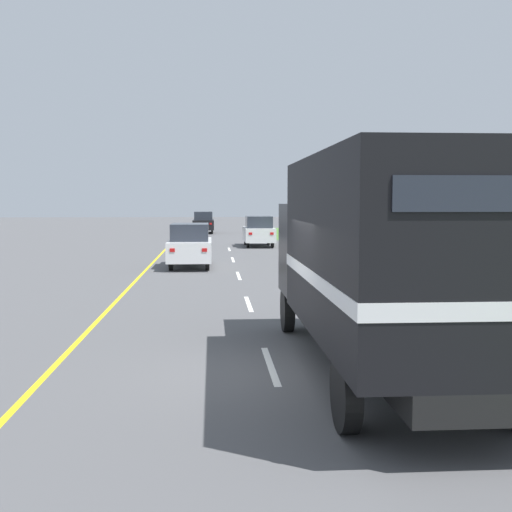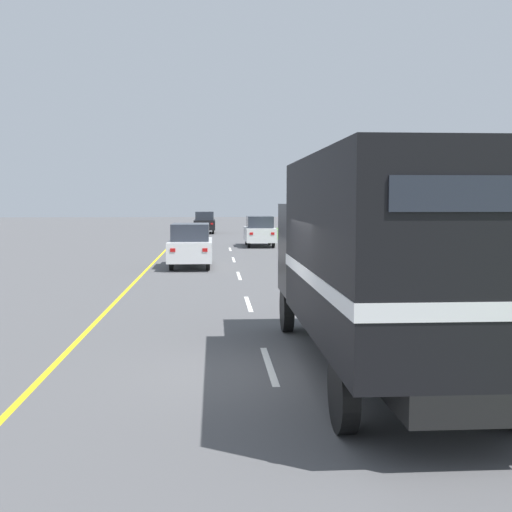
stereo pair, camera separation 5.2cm
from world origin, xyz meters
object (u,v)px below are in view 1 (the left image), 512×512
horse_trailer_truck (383,255)px  lead_car_black_ahead (204,222)px  lead_car_white_ahead (259,231)px  highway_sign (497,237)px  roadside_tree_far (375,182)px  lead_car_white (190,245)px

horse_trailer_truck → lead_car_black_ahead: (-3.45, 45.89, -1.01)m
lead_car_white_ahead → highway_sign: size_ratio=1.42×
lead_car_black_ahead → roadside_tree_far: 23.21m
lead_car_white → lead_car_white_ahead: (3.81, 12.33, 0.00)m
horse_trailer_truck → highway_sign: horse_trailer_truck is taller
lead_car_black_ahead → horse_trailer_truck: bearing=-85.7°
roadside_tree_far → horse_trailer_truck: bearing=-104.0°
horse_trailer_truck → roadside_tree_far: 25.85m
horse_trailer_truck → lead_car_white: size_ratio=1.97×
highway_sign → roadside_tree_far: 20.69m
horse_trailer_truck → highway_sign: (3.93, 4.53, 0.03)m
highway_sign → roadside_tree_far: roadside_tree_far is taller
horse_trailer_truck → lead_car_white_ahead: (0.16, 29.57, -1.01)m
lead_car_white → lead_car_white_ahead: size_ratio=0.96×
highway_sign → horse_trailer_truck: bearing=-131.0°
horse_trailer_truck → lead_car_black_ahead: size_ratio=1.80×
roadside_tree_far → lead_car_white: bearing=-141.9°
lead_car_white → highway_sign: bearing=-59.2°
horse_trailer_truck → lead_car_white: horse_trailer_truck is taller
lead_car_white → roadside_tree_far: (9.90, 7.77, 2.91)m
lead_car_white_ahead → lead_car_black_ahead: size_ratio=0.95×
roadside_tree_far → lead_car_black_ahead: bearing=114.9°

